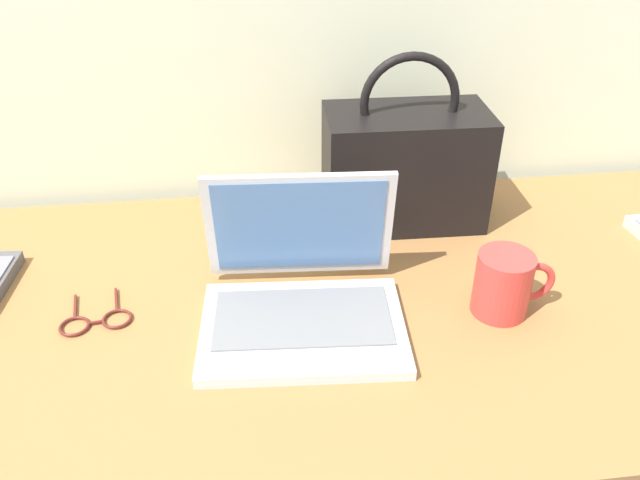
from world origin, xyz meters
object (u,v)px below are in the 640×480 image
Objects in this scene: laptop at (302,292)px; handbag at (405,165)px; eyeglasses at (96,321)px; coffee_mug at (505,284)px.

handbag is (0.22, 0.28, 0.07)m from laptop.
laptop is at bearing -3.65° from eyeglasses.
laptop is 0.32m from coffee_mug.
handbag is (-0.09, 0.30, 0.06)m from coffee_mug.
eyeglasses is at bearing 176.35° from laptop.
eyeglasses is 0.36× the size of handbag.
laptop is at bearing -129.03° from handbag.
eyeglasses is at bearing -154.89° from handbag.
handbag is at bearing 25.11° from eyeglasses.
handbag is at bearing 50.97° from laptop.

